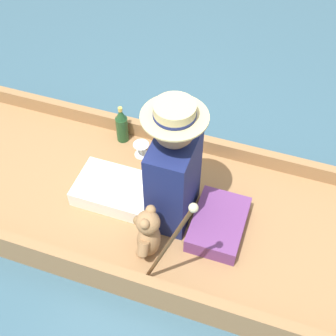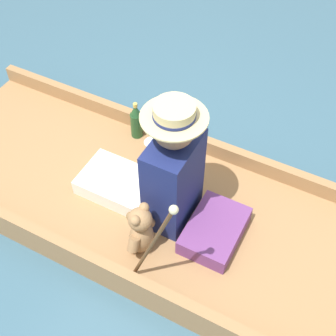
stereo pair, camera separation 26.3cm
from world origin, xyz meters
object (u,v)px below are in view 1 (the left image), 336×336
champagne_bottle (122,125)px  teddy_bear (148,234)px  seated_person (160,173)px  wine_glass (141,148)px  walking_cane (171,240)px

champagne_bottle → teddy_bear: bearing=-148.1°
seated_person → wine_glass: bearing=42.6°
seated_person → champagne_bottle: size_ratio=2.97×
wine_glass → champagne_bottle: bearing=60.9°
seated_person → teddy_bear: seated_person is taller
seated_person → walking_cane: 0.55m
walking_cane → seated_person: bearing=25.4°
champagne_bottle → walking_cane: bearing=-144.5°
seated_person → champagne_bottle: 0.70m
teddy_bear → wine_glass: size_ratio=3.41×
wine_glass → champagne_bottle: size_ratio=0.37×
walking_cane → champagne_bottle: (0.97, 0.69, -0.33)m
wine_glass → champagne_bottle: (0.10, 0.18, 0.07)m
seated_person → teddy_bear: bearing=-166.9°
walking_cane → wine_glass: bearing=30.4°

